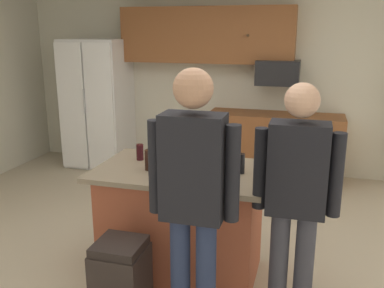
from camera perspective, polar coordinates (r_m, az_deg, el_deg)
floor at (r=3.96m, az=-1.96°, el=-15.27°), size 7.04×7.04×0.00m
back_wall at (r=6.18m, az=5.99°, el=8.51°), size 6.40×0.10×2.60m
cabinet_run_upper at (r=6.03m, az=1.94°, el=14.38°), size 2.40×0.38×0.75m
cabinet_run_lower at (r=5.95m, az=10.92°, el=-0.28°), size 1.80×0.63×0.90m
refrigerator at (r=6.49m, az=-12.51°, el=5.29°), size 0.87×0.76×1.87m
microwave_over_range at (r=5.79m, az=11.43°, el=9.36°), size 0.56×0.40×0.32m
kitchen_island at (r=3.57m, az=-1.34°, el=-10.27°), size 1.37×0.87×0.92m
person_guest_right at (r=2.60m, az=0.15°, el=-6.37°), size 0.57×0.24×1.79m
person_guest_by_door at (r=2.89m, az=13.77°, el=-6.15°), size 0.57×0.22×1.68m
glass_pilsner at (r=3.64m, az=-6.99°, el=-1.09°), size 0.06×0.06×0.14m
mug_blue_stoneware at (r=3.14m, az=3.01°, el=-3.97°), size 0.13×0.09×0.10m
glass_short_whisky at (r=3.30m, az=6.56°, el=-2.61°), size 0.06×0.06×0.15m
glass_dark_ale at (r=3.37m, az=-5.72°, el=-2.15°), size 0.08×0.08×0.16m
tumbler_amber at (r=3.22m, az=-3.41°, el=-2.91°), size 0.06×0.06×0.16m
serving_tray at (r=3.45m, az=0.71°, el=-2.70°), size 0.44×0.30×0.04m
trash_bin at (r=3.14m, az=-9.46°, el=-17.79°), size 0.34×0.34×0.61m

